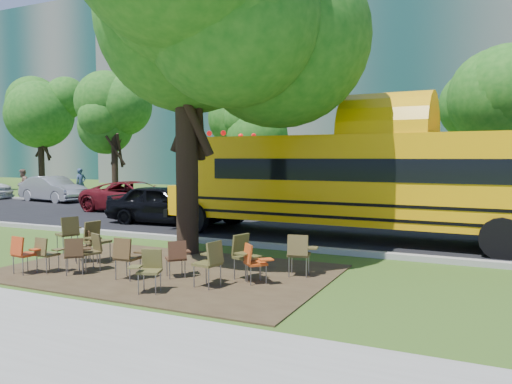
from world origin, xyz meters
The scene contains 32 objects.
ground centered at (0.00, 0.00, 0.00)m, with size 160.00×160.00×0.00m, color #32531A.
dirt_patch centered at (1.00, -0.50, 0.01)m, with size 7.00×4.50×0.03m, color #382819.
asphalt_road centered at (0.00, 7.00, 0.02)m, with size 80.00×8.00×0.04m, color black.
kerb_near centered at (0.00, 3.00, 0.07)m, with size 80.00×0.25×0.14m, color gray.
kerb_far centered at (0.00, 11.10, 0.07)m, with size 80.00×0.25×0.14m, color gray.
building_main centered at (-8.00, 36.00, 11.00)m, with size 38.00×16.00×22.00m, color slate.
building_left centered at (-38.00, 40.00, 10.00)m, with size 26.00×14.00×20.00m, color slate.
bg_tree_0 centered at (-12.00, 13.00, 4.57)m, with size 5.20×5.20×7.18m.
bg_tree_1 centered at (-20.00, 15.00, 5.39)m, with size 6.00×6.00×8.40m.
bg_tree_2 centered at (-5.00, 16.00, 4.21)m, with size 4.80×4.80×6.62m.
bg_tree_3 centered at (8.00, 14.00, 5.03)m, with size 5.60×5.60×7.84m.
main_tree centered at (0.34, 1.41, 5.89)m, with size 7.19×7.19×9.50m.
school_bus centered at (4.51, 5.36, 1.79)m, with size 12.79×3.31×3.10m.
chair_0 centered at (-1.50, -2.01, 0.51)m, with size 0.58×0.49×0.83m.
chair_1 centered at (-1.18, -1.71, 0.48)m, with size 0.54×0.46×0.78m.
chair_2 centered at (-0.50, -1.56, 0.50)m, with size 0.54×0.69×0.80m.
chair_3 centered at (-0.48, -1.14, 0.51)m, with size 0.66×0.52×0.82m.
chair_4 centered at (0.77, -1.47, 0.54)m, with size 0.57×0.53×0.88m.
chair_5 centered at (1.73, -2.03, 0.49)m, with size 0.55×0.61×0.80m.
chair_6 centered at (2.56, -1.26, 0.56)m, with size 0.53×0.65×0.91m.
chair_7 centered at (3.19, -0.68, 0.50)m, with size 0.69×0.54×0.80m.
chair_8 centered at (-2.42, 0.15, 0.60)m, with size 0.61×0.77×0.97m.
chair_9 centered at (-1.24, -0.55, 0.47)m, with size 0.66×0.52×0.77m.
chair_10 centered at (-1.05, -0.39, 0.60)m, with size 0.57×0.69×0.97m.
chair_11 centered at (1.57, -0.89, 0.49)m, with size 0.54×0.68×0.80m.
chair_12 centered at (2.87, -0.45, 0.57)m, with size 0.57×0.73×0.92m.
chair_13 centered at (3.80, 0.24, 0.56)m, with size 0.61×0.63×0.91m.
black_car centered at (-3.50, 5.79, 0.74)m, with size 1.74×4.33×1.48m, color black.
bg_car_silver centered at (-14.47, 10.80, 0.71)m, with size 1.50×4.31×1.42m, color gray.
bg_car_red centered at (-7.01, 8.53, 0.70)m, with size 2.32×5.03×1.40m, color #590F15.
pedestrian_a centered at (-14.95, 13.37, 0.90)m, with size 0.66×0.43×1.80m, color navy.
pedestrian_b centered at (-18.03, 11.81, 0.88)m, with size 0.86×0.67×1.76m, color #8B6653.
Camera 1 is at (7.25, -9.27, 2.47)m, focal length 35.00 mm.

